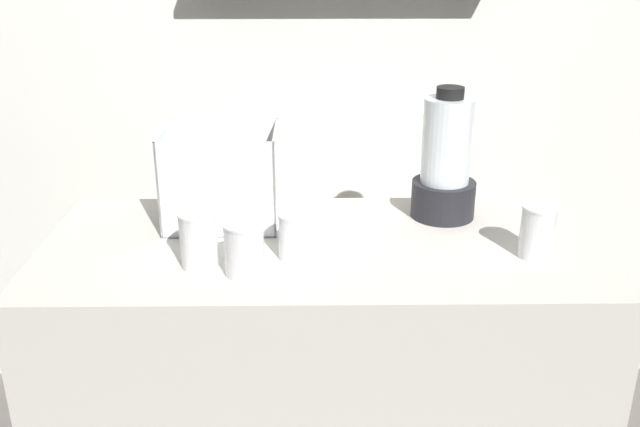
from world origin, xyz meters
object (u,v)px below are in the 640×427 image
object	(u,v)px
carrot_display_bin	(221,195)
juice_cup_pomegranate_left	(244,252)
blender_pitcher	(445,165)
juice_cup_beet_right	(537,234)
juice_cup_mango_far_left	(199,242)
juice_cup_orange_middle	(295,238)

from	to	relation	value
carrot_display_bin	juice_cup_pomegranate_left	xyz separation A→B (m)	(0.09, -0.31, -0.02)
blender_pitcher	juice_cup_beet_right	xyz separation A→B (m)	(0.18, -0.26, -0.09)
juice_cup_mango_far_left	juice_cup_orange_middle	distance (m)	0.23
juice_cup_mango_far_left	juice_cup_pomegranate_left	xyz separation A→B (m)	(0.11, -0.05, -0.01)
blender_pitcher	juice_cup_beet_right	distance (m)	0.33
blender_pitcher	juice_cup_mango_far_left	xyz separation A→B (m)	(-0.62, -0.30, -0.09)
blender_pitcher	juice_cup_orange_middle	distance (m)	0.49
carrot_display_bin	juice_cup_orange_middle	size ratio (longest dim) A/B	2.59
carrot_display_bin	blender_pitcher	bearing A→B (deg)	3.11
juice_cup_pomegranate_left	juice_cup_beet_right	size ratio (longest dim) A/B	0.97
carrot_display_bin	juice_cup_beet_right	distance (m)	0.81
carrot_display_bin	juice_cup_pomegranate_left	world-z (taller)	carrot_display_bin
juice_cup_beet_right	juice_cup_orange_middle	bearing A→B (deg)	179.96
juice_cup_orange_middle	juice_cup_mango_far_left	bearing A→B (deg)	-170.05
juice_cup_pomegranate_left	juice_cup_beet_right	distance (m)	0.70
carrot_display_bin	juice_cup_orange_middle	world-z (taller)	carrot_display_bin
carrot_display_bin	juice_cup_orange_middle	xyz separation A→B (m)	(0.20, -0.23, -0.02)
blender_pitcher	juice_cup_mango_far_left	size ratio (longest dim) A/B	2.69
juice_cup_pomegranate_left	juice_cup_beet_right	bearing A→B (deg)	6.89
juice_cup_pomegranate_left	juice_cup_orange_middle	size ratio (longest dim) A/B	1.10
juice_cup_pomegranate_left	juice_cup_mango_far_left	bearing A→B (deg)	157.75
blender_pitcher	juice_cup_pomegranate_left	size ratio (longest dim) A/B	2.85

